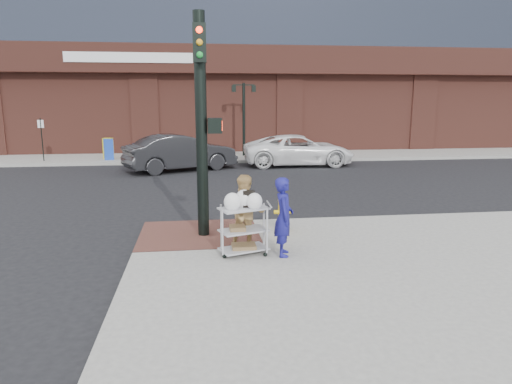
{
  "coord_description": "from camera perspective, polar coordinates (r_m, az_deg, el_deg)",
  "views": [
    {
      "loc": [
        -0.59,
        -9.6,
        3.29
      ],
      "look_at": [
        0.68,
        0.3,
        1.25
      ],
      "focal_mm": 32.0,
      "sensor_mm": 36.0,
      "label": 1
    }
  ],
  "objects": [
    {
      "name": "pedestrian_tan",
      "position": [
        9.53,
        -1.2,
        -2.64
      ],
      "size": [
        0.82,
        0.66,
        1.61
      ],
      "primitive_type": "imported",
      "rotation": [
        0.0,
        0.0,
        -0.07
      ],
      "color": "tan",
      "rests_on": "sidewalk_near"
    },
    {
      "name": "newsbox_yellow",
      "position": [
        25.63,
        -17.98,
        5.2
      ],
      "size": [
        0.51,
        0.47,
        1.11
      ],
      "primitive_type": "cube",
      "rotation": [
        0.0,
        0.0,
        -0.1
      ],
      "color": "yellow",
      "rests_on": "sidewalk_far"
    },
    {
      "name": "ground",
      "position": [
        10.16,
        -3.6,
        -7.36
      ],
      "size": [
        220.0,
        220.0,
        0.0
      ],
      "primitive_type": "plane",
      "color": "black",
      "rests_on": "ground"
    },
    {
      "name": "lamp_post",
      "position": [
        25.74,
        -1.54,
        10.05
      ],
      "size": [
        1.32,
        0.22,
        4.0
      ],
      "color": "black",
      "rests_on": "sidewalk_far"
    },
    {
      "name": "utility_cart",
      "position": [
        9.32,
        -1.54,
        -4.25
      ],
      "size": [
        1.08,
        0.82,
        1.33
      ],
      "color": "#A7A8AD",
      "rests_on": "sidewalk_near"
    },
    {
      "name": "woman_blue",
      "position": [
        9.23,
        3.49,
        -3.11
      ],
      "size": [
        0.46,
        0.64,
        1.62
      ],
      "primitive_type": "imported",
      "rotation": [
        0.0,
        0.0,
        1.43
      ],
      "color": "navy",
      "rests_on": "sidewalk_near"
    },
    {
      "name": "fire_hydrant",
      "position": [
        11.06,
        3.32,
        -2.57
      ],
      "size": [
        0.41,
        0.29,
        0.87
      ],
      "color": "gold",
      "rests_on": "sidewalk_near"
    },
    {
      "name": "sedan_dark",
      "position": [
        21.59,
        -9.41,
        4.89
      ],
      "size": [
        5.42,
        3.75,
        1.69
      ],
      "primitive_type": "imported",
      "rotation": [
        0.0,
        0.0,
        2.0
      ],
      "color": "black",
      "rests_on": "ground"
    },
    {
      "name": "sidewalk_far",
      "position": [
        43.73,
        10.23,
        7.15
      ],
      "size": [
        65.0,
        36.0,
        0.15
      ],
      "primitive_type": "cube",
      "color": "gray",
      "rests_on": "ground"
    },
    {
      "name": "traffic_signal_pole",
      "position": [
        10.38,
        -6.74,
        8.94
      ],
      "size": [
        0.61,
        0.51,
        5.0
      ],
      "color": "black",
      "rests_on": "sidewalk_near"
    },
    {
      "name": "parking_sign",
      "position": [
        25.92,
        -25.18,
        5.94
      ],
      "size": [
        0.05,
        0.05,
        2.2
      ],
      "primitive_type": "cylinder",
      "color": "black",
      "rests_on": "sidewalk_far"
    },
    {
      "name": "minivan_white",
      "position": [
        23.12,
        5.36,
        5.23
      ],
      "size": [
        5.57,
        2.64,
        1.54
      ],
      "primitive_type": "imported",
      "rotation": [
        0.0,
        0.0,
        1.55
      ],
      "color": "white",
      "rests_on": "ground"
    },
    {
      "name": "brick_curb_ramp",
      "position": [
        10.95,
        -7.07,
        -5.16
      ],
      "size": [
        2.8,
        2.4,
        0.01
      ],
      "primitive_type": "cube",
      "color": "#582C29",
      "rests_on": "sidewalk_near"
    },
    {
      "name": "newsbox_blue",
      "position": [
        25.29,
        -17.95,
        5.1
      ],
      "size": [
        0.56,
        0.53,
        1.09
      ],
      "primitive_type": "cube",
      "rotation": [
        0.0,
        0.0,
        0.29
      ],
      "color": "#1C44BA",
      "rests_on": "sidewalk_far"
    }
  ]
}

